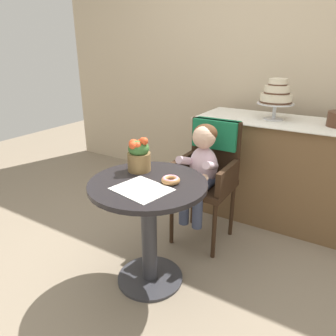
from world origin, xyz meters
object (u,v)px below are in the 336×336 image
object	(u,v)px
wicker_chair	(210,162)
seated_child	(201,163)
donut_front	(171,180)
flower_vase	(139,154)
cafe_table	(149,213)
tiered_cake_stand	(276,95)

from	to	relation	value
wicker_chair	seated_child	world-z (taller)	seated_child
wicker_chair	donut_front	bearing A→B (deg)	-84.53
flower_vase	cafe_table	bearing A→B (deg)	-38.80
cafe_table	flower_vase	bearing A→B (deg)	141.20
cafe_table	wicker_chair	bearing A→B (deg)	83.23
cafe_table	wicker_chair	distance (m)	0.73
cafe_table	wicker_chair	world-z (taller)	wicker_chair
flower_vase	tiered_cake_stand	distance (m)	1.32
cafe_table	seated_child	size ratio (longest dim) A/B	0.99
tiered_cake_stand	cafe_table	bearing A→B (deg)	-106.85
seated_child	tiered_cake_stand	world-z (taller)	tiered_cake_stand
seated_child	donut_front	world-z (taller)	seated_child
wicker_chair	tiered_cake_stand	world-z (taller)	tiered_cake_stand
donut_front	flower_vase	world-z (taller)	flower_vase
flower_vase	tiered_cake_stand	xyz separation A→B (m)	(0.55, 1.17, 0.27)
tiered_cake_stand	flower_vase	bearing A→B (deg)	-115.12
wicker_chair	donut_front	distance (m)	0.67
donut_front	cafe_table	bearing A→B (deg)	-154.10
seated_child	flower_vase	xyz separation A→B (m)	(-0.24, -0.44, 0.15)
wicker_chair	flower_vase	bearing A→B (deg)	-110.11
seated_child	flower_vase	bearing A→B (deg)	-119.02
cafe_table	seated_child	distance (m)	0.59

